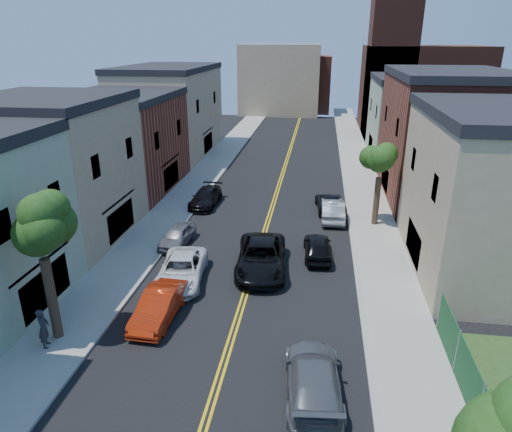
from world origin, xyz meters
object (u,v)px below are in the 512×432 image
at_px(black_car_left, 206,197).
at_px(grey_car_right, 313,379).
at_px(black_car_right, 318,247).
at_px(grey_car_left, 177,236).
at_px(silver_car_right, 333,209).
at_px(dark_car_right_far, 330,203).
at_px(black_suv_lane, 261,257).
at_px(white_pickup, 181,270).
at_px(red_sedan, 159,306).
at_px(pedestrian_left, 44,328).

distance_m(black_car_left, grey_car_right, 22.46).
xyz_separation_m(grey_car_right, black_car_right, (0.00, 12.07, -0.05)).
distance_m(grey_car_left, silver_car_right, 12.06).
relative_size(dark_car_right_far, black_suv_lane, 0.75).
height_order(black_car_left, black_suv_lane, black_suv_lane).
bearing_deg(silver_car_right, grey_car_left, 29.51).
distance_m(white_pickup, silver_car_right, 13.93).
xyz_separation_m(grey_car_right, dark_car_right_far, (0.87, 20.70, -0.12)).
bearing_deg(grey_car_right, black_car_right, -94.46).
height_order(red_sedan, black_car_left, red_sedan).
xyz_separation_m(silver_car_right, pedestrian_left, (-12.83, -17.65, 0.30)).
height_order(grey_car_left, black_car_right, black_car_right).
xyz_separation_m(dark_car_right_far, pedestrian_left, (-12.68, -19.52, 0.45)).
bearing_deg(grey_car_right, red_sedan, -32.91).
relative_size(black_car_left, grey_car_right, 0.91).
bearing_deg(black_suv_lane, black_car_left, 114.93).
xyz_separation_m(black_car_left, black_car_right, (9.30, -8.37, 0.02)).
bearing_deg(silver_car_right, dark_car_right_far, -87.13).
relative_size(red_sedan, pedestrian_left, 2.38).
relative_size(black_car_right, dark_car_right_far, 0.91).
xyz_separation_m(silver_car_right, black_suv_lane, (-4.32, -8.96, 0.07)).
bearing_deg(dark_car_right_far, white_pickup, 50.06).
height_order(black_car_left, grey_car_right, grey_car_right).
height_order(grey_car_right, dark_car_right_far, grey_car_right).
relative_size(grey_car_left, pedestrian_left, 2.08).
distance_m(red_sedan, white_pickup, 3.77).
distance_m(red_sedan, black_car_right, 11.00).
bearing_deg(grey_car_right, black_suv_lane, -75.96).
bearing_deg(grey_car_left, white_pickup, -65.54).
bearing_deg(black_car_right, silver_car_right, -102.51).
bearing_deg(black_suv_lane, red_sedan, -131.45).
bearing_deg(grey_car_right, dark_car_right_far, -96.88).
xyz_separation_m(black_car_right, pedestrian_left, (-11.81, -10.89, 0.38)).
distance_m(silver_car_right, black_suv_lane, 9.95).
relative_size(grey_car_right, black_car_right, 1.26).
bearing_deg(white_pickup, black_car_right, 22.62).
distance_m(red_sedan, grey_car_left, 8.64).
relative_size(grey_car_left, dark_car_right_far, 0.85).
distance_m(red_sedan, black_suv_lane, 7.18).
bearing_deg(red_sedan, grey_car_right, -26.20).
bearing_deg(white_pickup, black_suv_lane, 18.50).
bearing_deg(grey_car_left, grey_car_right, -48.95).
bearing_deg(dark_car_right_far, red_sedan, 56.47).
height_order(red_sedan, pedestrian_left, pedestrian_left).
bearing_deg(grey_car_left, dark_car_right_far, 43.14).
height_order(grey_car_left, black_suv_lane, black_suv_lane).
relative_size(red_sedan, black_car_right, 1.07).
bearing_deg(black_suv_lane, black_car_right, 29.08).
bearing_deg(red_sedan, dark_car_right_far, 65.17).
bearing_deg(pedestrian_left, grey_car_left, -31.05).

